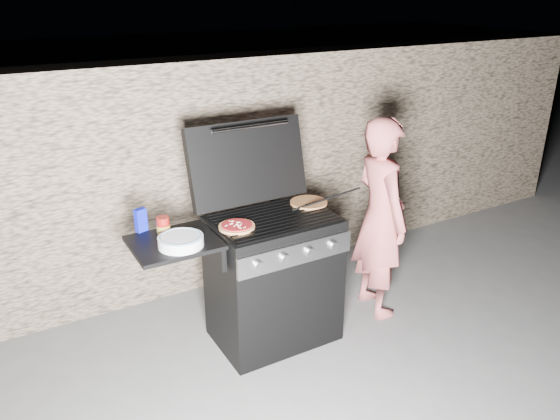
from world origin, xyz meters
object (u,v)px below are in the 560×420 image
person (380,218)px  gas_grill (240,288)px  pizza_topped (237,226)px  sauce_jar (163,226)px

person → gas_grill: bearing=95.8°
pizza_topped → person: person is taller
sauce_jar → person: size_ratio=0.08×
gas_grill → person: bearing=-2.9°
sauce_jar → person: person is taller
sauce_jar → gas_grill: bearing=-12.7°
pizza_topped → person: size_ratio=0.15×
pizza_topped → gas_grill: bearing=51.9°
sauce_jar → pizza_topped: bearing=-17.8°
gas_grill → person: 1.14m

